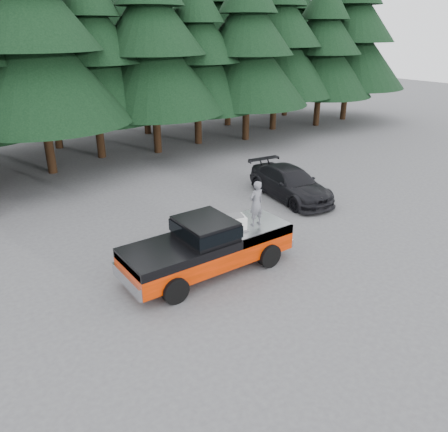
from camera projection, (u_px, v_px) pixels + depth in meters
ground at (209, 274)px, 14.65m from camera, size 120.00×120.00×0.00m
pickup_truck at (208, 253)px, 14.61m from camera, size 6.00×2.04×1.33m
truck_cab at (205, 228)px, 14.18m from camera, size 1.66×1.90×0.59m
air_compressor at (235, 223)px, 14.66m from camera, size 0.81×0.73×0.47m
man_on_bed at (256, 203)px, 14.81m from camera, size 0.60×0.41×1.59m
parked_car at (290, 183)px, 20.95m from camera, size 2.68×5.29×1.47m
treeline at (44, 26)px, 24.65m from camera, size 60.15×16.05×17.50m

